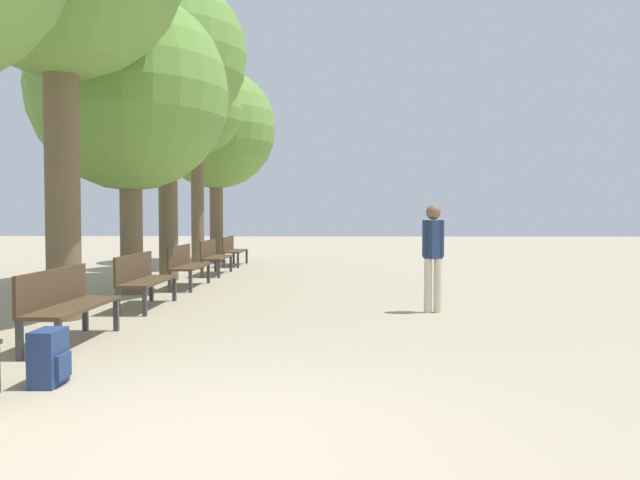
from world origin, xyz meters
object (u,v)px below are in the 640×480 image
at_px(bench_row_1, 65,300).
at_px(tree_row_4, 197,112).
at_px(bench_row_5, 233,249).
at_px(bench_row_3, 186,263).
at_px(pedestrian_near, 433,251).
at_px(bench_row_4, 213,254).
at_px(tree_row_3, 167,57).
at_px(tree_row_5, 216,129).
at_px(backpack, 49,358).
at_px(bench_row_2, 142,276).
at_px(tree_row_2, 130,93).

xyz_separation_m(bench_row_1, tree_row_4, (-0.76, 10.00, 3.77)).
xyz_separation_m(bench_row_5, tree_row_4, (-0.76, -1.15, 3.77)).
bearing_deg(bench_row_1, bench_row_3, 90.00).
xyz_separation_m(bench_row_5, pedestrian_near, (4.54, -8.71, 0.43)).
relative_size(bench_row_4, tree_row_3, 0.25).
xyz_separation_m(bench_row_3, bench_row_5, (0.00, 5.58, 0.00)).
relative_size(bench_row_1, tree_row_3, 0.25).
bearing_deg(tree_row_5, tree_row_3, -90.00).
height_order(backpack, pedestrian_near, pedestrian_near).
xyz_separation_m(bench_row_4, backpack, (0.62, -10.08, -0.26)).
distance_m(bench_row_2, tree_row_3, 6.27).
height_order(bench_row_2, bench_row_4, same).
relative_size(tree_row_2, pedestrian_near, 3.43).
relative_size(bench_row_3, bench_row_5, 1.00).
height_order(bench_row_3, pedestrian_near, pedestrian_near).
distance_m(bench_row_5, pedestrian_near, 9.83).
distance_m(bench_row_1, tree_row_2, 5.62).
relative_size(bench_row_5, tree_row_3, 0.25).
xyz_separation_m(bench_row_5, tree_row_3, (-0.76, -4.09, 4.52)).
height_order(bench_row_1, tree_row_3, tree_row_3).
relative_size(bench_row_1, bench_row_3, 1.00).
distance_m(bench_row_3, tree_row_4, 5.86).
xyz_separation_m(bench_row_1, bench_row_5, (0.00, 11.16, 0.00)).
distance_m(bench_row_4, tree_row_3, 4.76).
relative_size(bench_row_1, tree_row_5, 0.28).
xyz_separation_m(tree_row_2, backpack, (1.38, -6.26, -3.49)).
bearing_deg(bench_row_3, backpack, -85.12).
bearing_deg(bench_row_1, tree_row_5, 93.43).
bearing_deg(pedestrian_near, bench_row_1, -151.64).
bearing_deg(tree_row_2, tree_row_4, 90.00).
bearing_deg(bench_row_4, pedestrian_near, -52.51).
height_order(bench_row_5, backpack, bench_row_5).
distance_m(bench_row_1, tree_row_4, 10.72).
xyz_separation_m(bench_row_2, backpack, (0.62, -4.50, -0.26)).
xyz_separation_m(bench_row_4, tree_row_2, (-0.76, -3.82, 3.23)).
bearing_deg(tree_row_5, bench_row_2, -85.59).
height_order(bench_row_3, backpack, bench_row_3).
relative_size(bench_row_1, bench_row_5, 1.00).
xyz_separation_m(bench_row_4, pedestrian_near, (4.54, -5.92, 0.43)).
bearing_deg(backpack, bench_row_2, 97.88).
distance_m(bench_row_1, bench_row_2, 2.79).
bearing_deg(tree_row_3, bench_row_1, -83.89).
xyz_separation_m(bench_row_1, tree_row_3, (-0.76, 7.07, 4.52)).
bearing_deg(bench_row_1, backpack, -70.03).
relative_size(bench_row_3, tree_row_3, 0.25).
relative_size(tree_row_4, backpack, 11.47).
bearing_deg(tree_row_2, bench_row_4, 78.80).
xyz_separation_m(tree_row_3, tree_row_4, (0.00, 2.94, -0.75)).
height_order(bench_row_2, bench_row_3, same).
relative_size(bench_row_2, bench_row_4, 1.00).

